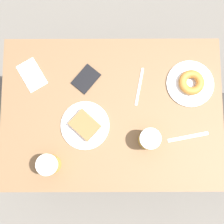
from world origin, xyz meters
The scene contains 10 objects.
ground_plane centered at (0.00, 0.00, 0.00)m, with size 8.00×8.00×0.00m, color #666059.
table centered at (0.00, 0.00, 0.69)m, with size 0.74×1.06×0.75m.
plate_with_cake centered at (0.06, -0.13, 0.77)m, with size 0.23×0.23×0.04m.
plate_with_donut centered at (-0.14, 0.38, 0.77)m, with size 0.23×0.23×0.05m.
beer_mug_left centered at (0.24, -0.28, 0.81)m, with size 0.09×0.09×0.12m.
beer_mug_center centered at (0.13, 0.17, 0.81)m, with size 0.09×0.09×0.12m.
napkin_folded centered at (-0.19, -0.39, 0.76)m, with size 0.18×0.16×0.00m.
fork centered at (-0.13, 0.13, 0.75)m, with size 0.19×0.05×0.00m.
knife centered at (0.12, 0.36, 0.75)m, with size 0.05×0.19×0.00m.
passport_near_edge centered at (-0.16, -0.12, 0.76)m, with size 0.15×0.15×0.01m.
Camera 1 is at (0.21, -0.00, 2.22)m, focal length 50.00 mm.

